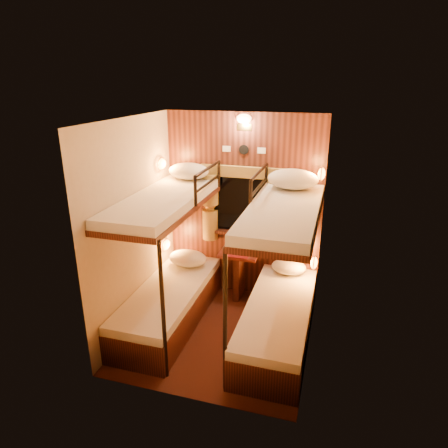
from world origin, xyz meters
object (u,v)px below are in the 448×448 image
(bunk_left, at_px, (169,279))
(bunk_right, at_px, (279,295))
(bottle_left, at_px, (238,243))
(bottle_right, at_px, (248,245))
(table, at_px, (239,269))

(bunk_left, distance_m, bunk_right, 1.30)
(bunk_right, relative_size, bottle_left, 8.22)
(bunk_right, relative_size, bottle_right, 7.11)
(bunk_left, bearing_deg, bottle_left, 54.22)
(bunk_left, relative_size, bunk_right, 1.00)
(table, relative_size, bottle_right, 2.45)
(bunk_left, bearing_deg, table, 50.33)
(bottle_left, bearing_deg, bunk_right, -51.12)
(table, xyz_separation_m, bottle_left, (-0.04, 0.07, 0.33))
(bottle_left, distance_m, bottle_right, 0.16)
(bunk_right, height_order, bottle_right, bunk_right)
(bunk_left, xyz_separation_m, table, (0.65, 0.78, -0.14))
(bottle_left, xyz_separation_m, bottle_right, (0.15, -0.06, 0.02))
(bunk_right, distance_m, table, 1.02)
(table, height_order, bottle_right, bottle_right)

